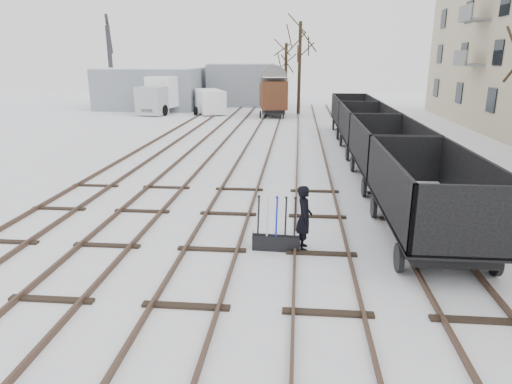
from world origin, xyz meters
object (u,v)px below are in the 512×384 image
at_px(worker, 304,218).
at_px(lorry, 166,94).
at_px(ground_frame, 276,239).
at_px(crane, 113,84).
at_px(panel_van, 210,101).
at_px(freight_wagon_a, 428,210).
at_px(box_van_wagon, 273,93).

relative_size(worker, lorry, 0.23).
relative_size(ground_frame, crane, 0.16).
relative_size(lorry, panel_van, 1.44).
bearing_deg(freight_wagon_a, box_van_wagon, 101.82).
bearing_deg(worker, crane, 24.73).
xyz_separation_m(lorry, panel_van, (4.32, -0.47, -0.61)).
height_order(worker, freight_wagon_a, freight_wagon_a).
distance_m(freight_wagon_a, box_van_wagon, 29.42).
relative_size(ground_frame, lorry, 0.19).
distance_m(worker, crane, 40.29).
xyz_separation_m(box_van_wagon, crane, (-16.98, 5.62, 0.40)).
distance_m(ground_frame, lorry, 34.08).
distance_m(worker, freight_wagon_a, 3.58).
bearing_deg(panel_van, ground_frame, -97.91).
bearing_deg(crane, box_van_wagon, -37.50).
distance_m(ground_frame, freight_wagon_a, 4.39).
distance_m(box_van_wagon, panel_van, 6.35).
distance_m(worker, panel_van, 32.40).
distance_m(lorry, crane, 7.50).
distance_m(freight_wagon_a, crane, 41.41).
xyz_separation_m(ground_frame, panel_van, (-7.85, 31.33, 0.86)).
xyz_separation_m(worker, box_van_wagon, (-2.53, 29.59, 1.13)).
xyz_separation_m(ground_frame, worker, (0.75, 0.10, 0.63)).
bearing_deg(panel_van, worker, -96.58).
height_order(worker, panel_van, panel_van).
bearing_deg(freight_wagon_a, worker, -166.79).
relative_size(freight_wagon_a, panel_van, 1.16).
height_order(worker, lorry, lorry).
height_order(ground_frame, crane, crane).
height_order(ground_frame, freight_wagon_a, freight_wagon_a).
bearing_deg(worker, freight_wagon_a, -81.04).
height_order(ground_frame, lorry, lorry).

